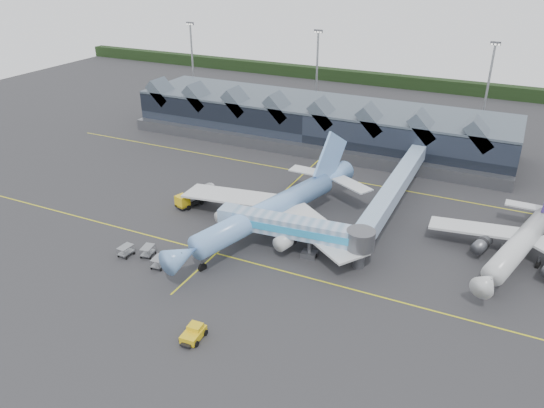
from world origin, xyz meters
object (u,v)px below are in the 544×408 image
at_px(regional_jet, 523,241).
at_px(pushback_tug, 194,333).
at_px(main_airliner, 273,209).
at_px(jet_bridge, 304,230).
at_px(fuel_truck, 196,195).

distance_m(regional_jet, pushback_tug, 50.35).
xyz_separation_m(main_airliner, regional_jet, (37.66, 7.79, -0.64)).
height_order(main_airliner, pushback_tug, main_airliner).
bearing_deg(jet_bridge, regional_jet, 18.80).
xyz_separation_m(regional_jet, jet_bridge, (-30.08, -12.99, 1.01)).
relative_size(fuel_truck, pushback_tug, 2.25).
xyz_separation_m(jet_bridge, fuel_truck, (-24.89, 8.53, -2.80)).
distance_m(main_airliner, pushback_tug, 28.94).
bearing_deg(pushback_tug, regional_jet, 42.91).
bearing_deg(regional_jet, jet_bridge, -141.35).
height_order(main_airliner, regional_jet, main_airliner).
xyz_separation_m(main_airliner, jet_bridge, (7.58, -5.20, 0.37)).
bearing_deg(pushback_tug, main_airliner, 92.46).
height_order(jet_bridge, pushback_tug, jet_bridge).
relative_size(main_airliner, pushback_tug, 10.95).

